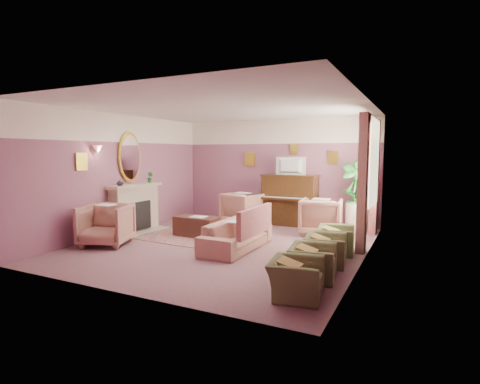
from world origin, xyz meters
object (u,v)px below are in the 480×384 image
at_px(piano, 290,200).
at_px(sofa, 237,230).
at_px(side_table, 357,218).
at_px(olive_chair_b, 313,257).
at_px(coffee_table, 197,226).
at_px(television, 290,164).
at_px(floral_armchair_right, 321,215).
at_px(floral_armchair_front, 106,223).
at_px(olive_chair_a, 296,272).
at_px(floral_armchair_left, 243,207).
at_px(olive_chair_c, 325,245).
at_px(olive_chair_d, 336,235).

height_order(piano, sofa, piano).
bearing_deg(side_table, olive_chair_b, -90.89).
bearing_deg(piano, side_table, -6.19).
relative_size(piano, coffee_table, 1.40).
xyz_separation_m(television, side_table, (1.74, -0.14, -1.25)).
height_order(floral_armchair_right, floral_armchair_front, same).
bearing_deg(olive_chair_b, olive_chair_a, -90.00).
bearing_deg(television, olive_chair_b, -66.48).
bearing_deg(piano, coffee_table, -122.93).
xyz_separation_m(floral_armchair_left, olive_chair_b, (2.81, -3.43, -0.14)).
bearing_deg(floral_armchair_right, television, 141.99).
bearing_deg(olive_chair_a, side_table, 89.27).
distance_m(floral_armchair_front, olive_chair_c, 4.42).
xyz_separation_m(sofa, floral_armchair_right, (1.18, 2.02, 0.09)).
distance_m(sofa, floral_armchair_right, 2.34).
height_order(piano, television, television).
bearing_deg(olive_chair_a, floral_armchair_left, 123.53).
bearing_deg(piano, sofa, -92.46).
xyz_separation_m(television, sofa, (-0.12, -2.84, -1.21)).
height_order(sofa, floral_armchair_right, floral_armchair_right).
relative_size(television, floral_armchair_front, 0.85).
xyz_separation_m(piano, olive_chair_c, (1.69, -3.10, -0.32)).
xyz_separation_m(floral_armchair_right, side_table, (0.69, 0.68, -0.12)).
height_order(olive_chair_d, side_table, side_table).
height_order(olive_chair_a, side_table, side_table).
bearing_deg(coffee_table, piano, 57.07).
relative_size(television, olive_chair_b, 1.03).
bearing_deg(piano, olive_chair_a, -70.43).
xyz_separation_m(sofa, floral_armchair_front, (-2.56, -0.91, 0.09)).
bearing_deg(television, olive_chair_c, -61.10).
bearing_deg(olive_chair_b, floral_armchair_left, 129.39).
height_order(piano, coffee_table, piano).
relative_size(television, floral_armchair_right, 0.85).
relative_size(floral_armchair_front, olive_chair_d, 1.22).
bearing_deg(side_table, floral_armchair_right, -135.41).
bearing_deg(olive_chair_a, floral_armchair_front, 167.73).
relative_size(floral_armchair_front, olive_chair_b, 1.22).
bearing_deg(floral_armchair_front, floral_armchair_right, 38.07).
relative_size(sofa, side_table, 2.73).
xyz_separation_m(olive_chair_c, side_table, (0.06, 2.92, 0.02)).
bearing_deg(side_table, olive_chair_c, -91.14).
relative_size(television, coffee_table, 0.80).
xyz_separation_m(piano, floral_armchair_right, (1.05, -0.87, -0.18)).
relative_size(coffee_table, olive_chair_d, 1.29).
bearing_deg(sofa, olive_chair_c, -6.77).
bearing_deg(olive_chair_b, floral_armchair_right, 101.75).
relative_size(olive_chair_a, olive_chair_d, 1.00).
xyz_separation_m(piano, olive_chair_a, (1.69, -4.74, -0.32)).
xyz_separation_m(coffee_table, olive_chair_d, (3.15, -0.02, 0.11)).
xyz_separation_m(floral_armchair_right, olive_chair_b, (0.63, -3.05, -0.14)).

